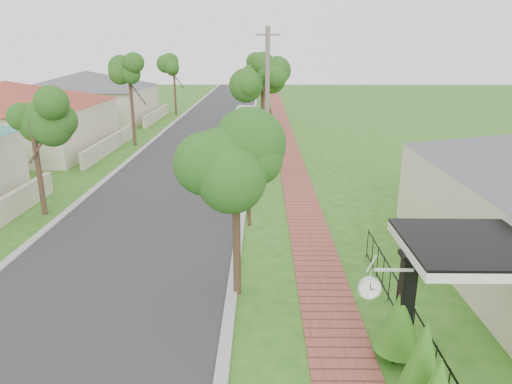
% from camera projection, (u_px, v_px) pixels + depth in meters
% --- Properties ---
extents(ground, '(160.00, 160.00, 0.00)m').
position_uv_depth(ground, '(201.00, 328.00, 11.13)').
color(ground, '#275F16').
rests_on(ground, ground).
extents(road, '(7.00, 120.00, 0.02)m').
position_uv_depth(road, '(195.00, 152.00, 30.25)').
color(road, '#28282B').
rests_on(road, ground).
extents(kerb_right, '(0.30, 120.00, 0.10)m').
position_uv_depth(kerb_right, '(250.00, 152.00, 30.20)').
color(kerb_right, '#9E9E99').
rests_on(kerb_right, ground).
extents(kerb_left, '(0.30, 120.00, 0.10)m').
position_uv_depth(kerb_left, '(140.00, 152.00, 30.29)').
color(kerb_left, '#9E9E99').
rests_on(kerb_left, ground).
extents(sidewalk, '(1.50, 120.00, 0.03)m').
position_uv_depth(sidewalk, '(289.00, 152.00, 30.17)').
color(sidewalk, '#9A4F3D').
rests_on(sidewalk, ground).
extents(porch_post, '(0.48, 0.48, 2.52)m').
position_uv_depth(porch_post, '(405.00, 312.00, 9.78)').
color(porch_post, black).
rests_on(porch_post, ground).
extents(picket_fence, '(0.03, 8.02, 1.00)m').
position_uv_depth(picket_fence, '(404.00, 311.00, 10.91)').
color(picket_fence, black).
rests_on(picket_fence, ground).
extents(street_trees, '(10.70, 37.65, 5.89)m').
position_uv_depth(street_trees, '(206.00, 76.00, 35.42)').
color(street_trees, '#382619').
rests_on(street_trees, ground).
extents(hedge_row, '(0.92, 3.09, 1.95)m').
position_uv_depth(hedge_row, '(416.00, 357.00, 8.76)').
color(hedge_row, '#125C14').
rests_on(hedge_row, ground).
extents(far_house_red, '(15.56, 15.56, 4.60)m').
position_uv_depth(far_house_red, '(10.00, 116.00, 29.70)').
color(far_house_red, beige).
rests_on(far_house_red, ground).
extents(far_house_grey, '(15.56, 15.56, 4.60)m').
position_uv_depth(far_house_grey, '(88.00, 95.00, 43.05)').
color(far_house_grey, beige).
rests_on(far_house_grey, ground).
extents(parked_car_red, '(2.23, 4.12, 1.33)m').
position_uv_depth(parked_car_red, '(249.00, 125.00, 36.94)').
color(parked_car_red, maroon).
rests_on(parked_car_red, ground).
extents(parked_car_white, '(2.54, 4.91, 1.54)m').
position_uv_depth(parked_car_white, '(246.00, 115.00, 41.68)').
color(parked_car_white, silver).
rests_on(parked_car_white, ground).
extents(near_tree, '(1.91, 1.91, 4.91)m').
position_uv_depth(near_tree, '(236.00, 157.00, 11.58)').
color(near_tree, '#382619').
rests_on(near_tree, ground).
extents(utility_pole, '(1.20, 0.24, 7.58)m').
position_uv_depth(utility_pole, '(267.00, 104.00, 22.98)').
color(utility_pole, '#74685A').
rests_on(utility_pole, ground).
extents(station_clock, '(1.08, 0.13, 0.67)m').
position_uv_depth(station_clock, '(371.00, 287.00, 9.16)').
color(station_clock, silver).
rests_on(station_clock, ground).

